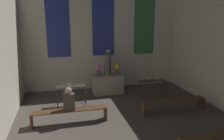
{
  "coord_description": "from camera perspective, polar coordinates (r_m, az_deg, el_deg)",
  "views": [
    {
      "loc": [
        -2.13,
        -0.24,
        3.34
      ],
      "look_at": [
        0.0,
        8.29,
        1.28
      ],
      "focal_mm": 35.0,
      "sensor_mm": 36.0,
      "label": 1
    }
  ],
  "objects": [
    {
      "name": "pew_back_left",
      "position": [
        7.36,
        -10.98,
        -10.96
      ],
      "size": [
        2.43,
        0.36,
        0.47
      ],
      "color": "#4C331E",
      "rests_on": "ground_plane"
    },
    {
      "name": "flower_vase_right",
      "position": [
        9.91,
        1.35,
        0.54
      ],
      "size": [
        0.29,
        0.29,
        0.5
      ],
      "color": "#4C5666",
      "rests_on": "altar"
    },
    {
      "name": "pew_back_right",
      "position": [
        8.37,
        15.76,
        -8.19
      ],
      "size": [
        2.43,
        0.36,
        0.47
      ],
      "color": "#4C331E",
      "rests_on": "ground_plane"
    },
    {
      "name": "statue",
      "position": [
        9.76,
        -1.14,
        1.74
      ],
      "size": [
        0.32,
        0.32,
        1.16
      ],
      "color": "#5B5651",
      "rests_on": "altar"
    },
    {
      "name": "flower_vase_left",
      "position": [
        9.72,
        -3.67,
        0.26
      ],
      "size": [
        0.29,
        0.29,
        0.5
      ],
      "color": "#4C5666",
      "rests_on": "altar"
    },
    {
      "name": "candle_rack_left",
      "position": [
        8.71,
        -10.62,
        -4.93
      ],
      "size": [
        1.14,
        0.37,
        0.97
      ],
      "color": "#332D28",
      "rests_on": "ground_plane"
    },
    {
      "name": "candle_rack_right",
      "position": [
        9.51,
        10.44,
        -3.36
      ],
      "size": [
        1.14,
        0.37,
        0.98
      ],
      "color": "#332D28",
      "rests_on": "ground_plane"
    },
    {
      "name": "pew_second_right",
      "position": [
        6.56,
        26.79,
        -15.38
      ],
      "size": [
        2.43,
        0.36,
        0.47
      ],
      "color": "#4C331E",
      "rests_on": "ground_plane"
    },
    {
      "name": "person_seated",
      "position": [
        7.19,
        -11.21,
        -7.68
      ],
      "size": [
        0.36,
        0.24,
        0.76
      ],
      "color": "#4C4238",
      "rests_on": "pew_back_left"
    },
    {
      "name": "wall_back",
      "position": [
        10.58,
        -2.4,
        8.98
      ],
      "size": [
        7.65,
        0.16,
        5.07
      ],
      "color": "beige",
      "rests_on": "ground_plane"
    },
    {
      "name": "altar",
      "position": [
        9.99,
        -1.12,
        -3.67
      ],
      "size": [
        1.36,
        0.7,
        0.87
      ],
      "color": "gray",
      "rests_on": "ground_plane"
    }
  ]
}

